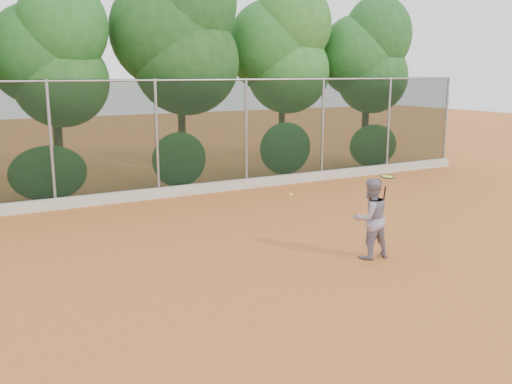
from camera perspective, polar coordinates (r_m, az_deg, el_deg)
ground at (r=11.33m, az=2.49°, el=-7.12°), size 80.00×80.00×0.00m
concrete_curb at (r=17.25m, az=-9.48°, el=-0.08°), size 24.00×0.20×0.30m
tennis_player at (r=11.64m, az=11.36°, el=-2.62°), size 0.85×0.69×1.64m
chainlink_fence at (r=17.15m, az=-9.89°, el=5.62°), size 24.09×0.09×3.50m
foliage_backdrop at (r=18.79m, az=-13.87°, el=13.77°), size 23.70×3.63×7.55m
tennis_racket at (r=11.52m, az=12.98°, el=1.32°), size 0.33×0.33×0.52m
tennis_ball_in_flight at (r=10.73m, az=3.52°, el=-0.26°), size 0.07×0.07×0.07m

